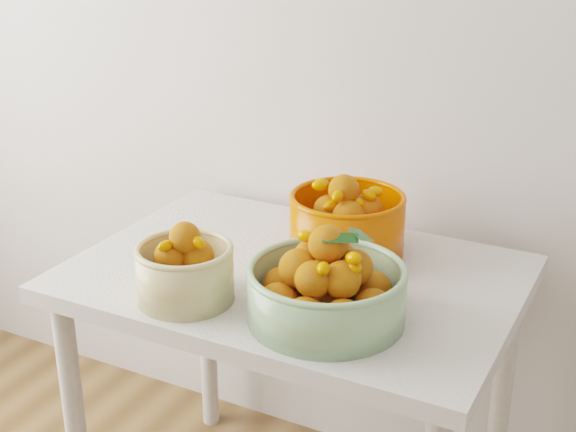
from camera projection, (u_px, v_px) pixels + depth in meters
name	position (u px, v px, depth m)	size (l,w,h in m)	color
table	(294.00, 308.00, 1.86)	(1.00, 0.70, 0.75)	silver
bowl_cream	(185.00, 271.00, 1.67)	(0.21, 0.21, 0.18)	#D9C587
bowl_green	(326.00, 289.00, 1.59)	(0.34, 0.34, 0.21)	#90BA86
bowl_orange	(347.00, 222.00, 1.89)	(0.31, 0.31, 0.20)	#E84600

